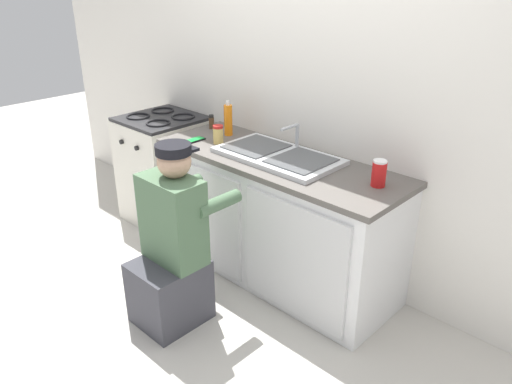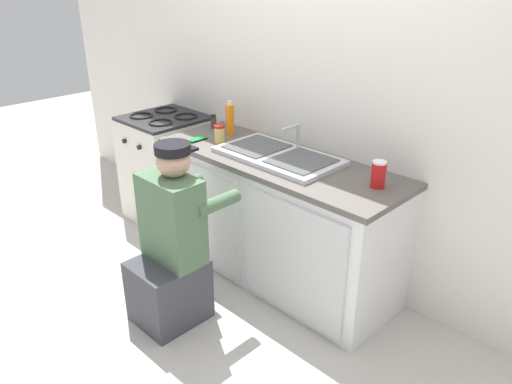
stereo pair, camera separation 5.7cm
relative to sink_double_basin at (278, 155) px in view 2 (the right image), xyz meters
name	(u,v)px [view 2 (the right image)]	position (x,y,z in m)	size (l,w,h in m)	color
ground_plane	(245,290)	(0.00, -0.30, -0.88)	(12.00, 12.00, 0.00)	beige
back_wall	(316,88)	(0.00, 0.35, 0.37)	(6.00, 0.10, 2.50)	silver
counter_cabinet	(276,221)	(0.00, -0.01, -0.47)	(1.70, 0.62, 0.82)	white
countertop	(278,161)	(0.00, 0.00, -0.04)	(1.74, 0.62, 0.04)	#5B5651
sink_double_basin	(278,155)	(0.00, 0.00, 0.00)	(0.80, 0.44, 0.19)	silver
stove_range	(168,168)	(-1.24, 0.00, -0.44)	(0.59, 0.62, 0.90)	silver
plumber_person	(171,250)	(-0.12, -0.78, -0.42)	(0.42, 0.61, 1.10)	#3F3F47
spice_bottle_pepper	(214,122)	(-0.77, 0.12, 0.03)	(0.04, 0.04, 0.10)	#513823
condiment_jar	(219,134)	(-0.49, -0.07, 0.05)	(0.07, 0.07, 0.13)	#DBB760
soda_cup_red	(378,174)	(0.69, 0.06, 0.06)	(0.08, 0.08, 0.15)	red
soap_bottle_orange	(230,120)	(-0.57, 0.11, 0.09)	(0.06, 0.06, 0.25)	orange
cell_phone	(197,139)	(-0.64, -0.14, -0.01)	(0.07, 0.14, 0.01)	black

